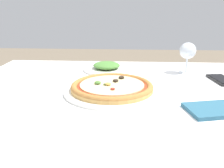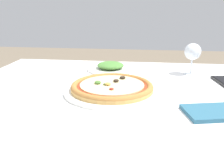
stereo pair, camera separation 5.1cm
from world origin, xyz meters
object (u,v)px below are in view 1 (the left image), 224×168
object	(u,v)px
pizza_plate	(112,88)
side_plate	(107,67)
wine_glass_far_left	(188,52)
cell_phone	(222,80)
dining_table	(114,115)

from	to	relation	value
pizza_plate	side_plate	xyz separation A→B (m)	(-0.04, 0.30, -0.00)
pizza_plate	wine_glass_far_left	distance (m)	0.43
wine_glass_far_left	cell_phone	size ratio (longest dim) A/B	0.90
cell_phone	pizza_plate	bearing A→B (deg)	-160.09
dining_table	side_plate	size ratio (longest dim) A/B	5.46
dining_table	side_plate	xyz separation A→B (m)	(-0.05, 0.29, 0.11)
dining_table	cell_phone	world-z (taller)	cell_phone
pizza_plate	side_plate	bearing A→B (deg)	98.27
pizza_plate	wine_glass_far_left	xyz separation A→B (m)	(0.32, 0.27, 0.08)
dining_table	pizza_plate	bearing A→B (deg)	-117.01
cell_phone	wine_glass_far_left	bearing A→B (deg)	136.07
pizza_plate	cell_phone	bearing A→B (deg)	19.91
wine_glass_far_left	side_plate	distance (m)	0.37
pizza_plate	side_plate	size ratio (longest dim) A/B	1.59
dining_table	wine_glass_far_left	bearing A→B (deg)	39.88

